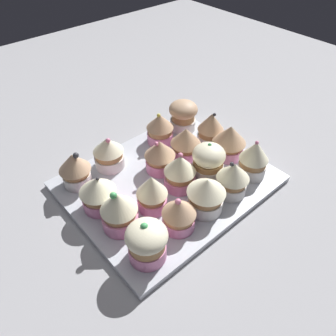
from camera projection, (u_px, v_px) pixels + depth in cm
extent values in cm
cube|color=#9E9EA3|center=(168.00, 189.00, 64.74)|extent=(180.00, 180.00, 3.00)
cube|color=silver|center=(168.00, 182.00, 63.32)|extent=(37.07, 30.28, 1.20)
cylinder|color=pink|center=(148.00, 251.00, 49.52)|extent=(5.84, 5.84, 2.63)
cylinder|color=#AD7F51|center=(147.00, 243.00, 48.13)|extent=(5.52, 5.52, 1.49)
ellipsoid|color=#F4EDC6|center=(146.00, 236.00, 46.91)|extent=(6.40, 6.40, 3.56)
sphere|color=#4CB266|center=(144.00, 227.00, 46.12)|extent=(1.16, 1.16, 1.16)
cylinder|color=pink|center=(179.00, 222.00, 53.88)|extent=(5.48, 5.48, 2.27)
cylinder|color=#AD7F51|center=(179.00, 215.00, 52.74)|extent=(5.16, 5.16, 1.10)
cone|color=tan|center=(179.00, 207.00, 51.41)|extent=(5.68, 5.68, 2.86)
sphere|color=pink|center=(178.00, 202.00, 50.59)|extent=(1.01, 1.01, 1.01)
cylinder|color=white|center=(207.00, 202.00, 56.76)|extent=(6.16, 6.16, 2.69)
cylinder|color=#AD7F51|center=(208.00, 194.00, 55.33)|extent=(5.75, 5.75, 1.54)
cone|color=#F4EDC6|center=(209.00, 185.00, 53.84)|extent=(6.70, 6.70, 2.90)
cylinder|color=white|center=(231.00, 188.00, 59.53)|extent=(5.45, 5.45, 2.48)
cylinder|color=#AD7F51|center=(232.00, 180.00, 58.24)|extent=(5.05, 5.05, 1.34)
cone|color=#F4EDC6|center=(234.00, 171.00, 56.70)|extent=(5.92, 5.92, 3.22)
sphere|color=#333338|center=(232.00, 164.00, 55.79)|extent=(0.78, 0.78, 0.78)
cylinder|color=white|center=(251.00, 169.00, 63.19)|extent=(5.47, 5.47, 2.59)
cylinder|color=#AD7F51|center=(253.00, 162.00, 61.87)|extent=(5.11, 5.11, 1.34)
cone|color=#F4EDC6|center=(255.00, 151.00, 60.09)|extent=(5.57, 5.57, 3.92)
sphere|color=pink|center=(257.00, 143.00, 58.90)|extent=(0.70, 0.70, 0.70)
cylinder|color=pink|center=(121.00, 220.00, 53.85)|extent=(6.11, 6.11, 2.77)
cylinder|color=#AD7F51|center=(119.00, 212.00, 52.47)|extent=(5.40, 5.40, 1.34)
cone|color=#F4EDC6|center=(118.00, 202.00, 50.82)|extent=(6.13, 6.13, 3.54)
sphere|color=#4CB266|center=(113.00, 195.00, 49.65)|extent=(1.14, 1.14, 1.14)
cylinder|color=pink|center=(152.00, 203.00, 57.02)|extent=(5.24, 5.24, 2.24)
cylinder|color=#AD7F51|center=(152.00, 196.00, 55.83)|extent=(4.69, 4.69, 1.27)
cone|color=#F4EDC6|center=(152.00, 185.00, 54.11)|extent=(5.46, 5.46, 3.85)
cylinder|color=pink|center=(180.00, 181.00, 60.90)|extent=(5.89, 5.89, 2.36)
cylinder|color=#AD7F51|center=(180.00, 174.00, 59.66)|extent=(5.25, 5.25, 1.34)
cone|color=#F4EDC6|center=(180.00, 164.00, 58.00)|extent=(5.93, 5.93, 3.59)
sphere|color=pink|center=(180.00, 155.00, 57.19)|extent=(1.00, 1.00, 1.00)
cylinder|color=white|center=(207.00, 170.00, 62.80)|extent=(6.08, 6.08, 2.77)
cylinder|color=#AD7F51|center=(208.00, 162.00, 61.43)|extent=(5.73, 5.73, 1.30)
ellipsoid|color=#F4EDC6|center=(209.00, 155.00, 60.18)|extent=(6.25, 6.25, 3.99)
sphere|color=#4CB266|center=(210.00, 145.00, 59.34)|extent=(0.76, 0.76, 0.76)
cylinder|color=pink|center=(228.00, 151.00, 67.51)|extent=(6.18, 6.18, 2.38)
cylinder|color=#AD7F51|center=(229.00, 144.00, 66.35)|extent=(5.46, 5.46, 1.05)
cone|color=tan|center=(230.00, 135.00, 64.69)|extent=(6.88, 6.88, 3.87)
cylinder|color=pink|center=(100.00, 202.00, 56.99)|extent=(5.91, 5.91, 2.54)
cylinder|color=#AD7F51|center=(98.00, 194.00, 55.69)|extent=(5.55, 5.55, 1.33)
cone|color=#F4EDC6|center=(96.00, 185.00, 54.25)|extent=(6.40, 6.40, 2.95)
sphere|color=#333338|center=(98.00, 179.00, 53.42)|extent=(0.60, 0.60, 0.60)
cylinder|color=pink|center=(160.00, 164.00, 64.33)|extent=(5.64, 5.64, 2.45)
cylinder|color=#AD7F51|center=(160.00, 157.00, 63.11)|extent=(5.19, 5.19, 1.16)
cone|color=tan|center=(160.00, 148.00, 61.60)|extent=(6.06, 6.06, 3.32)
sphere|color=pink|center=(158.00, 143.00, 60.34)|extent=(0.80, 0.80, 0.80)
cylinder|color=pink|center=(185.00, 152.00, 67.24)|extent=(5.63, 5.63, 2.30)
cylinder|color=#AD7F51|center=(185.00, 146.00, 66.05)|extent=(5.08, 5.08, 1.21)
cone|color=tan|center=(186.00, 136.00, 64.46)|extent=(6.17, 6.17, 3.51)
cylinder|color=white|center=(209.00, 139.00, 70.59)|extent=(5.41, 5.41, 2.28)
cylinder|color=#AD7F51|center=(210.00, 132.00, 69.33)|extent=(4.77, 4.77, 1.46)
cone|color=tan|center=(211.00, 122.00, 67.56)|extent=(5.58, 5.58, 3.78)
sphere|color=#333338|center=(214.00, 115.00, 66.32)|extent=(0.71, 0.71, 0.71)
cylinder|color=white|center=(77.00, 178.00, 61.37)|extent=(5.29, 5.29, 2.45)
cylinder|color=#AD7F51|center=(76.00, 171.00, 60.15)|extent=(4.90, 4.90, 1.16)
cone|color=tan|center=(73.00, 162.00, 58.60)|extent=(5.92, 5.92, 3.44)
sphere|color=#333338|center=(76.00, 155.00, 57.57)|extent=(1.09, 1.09, 1.09)
cylinder|color=white|center=(110.00, 161.00, 65.10)|extent=(5.91, 5.91, 2.44)
cylinder|color=#AD7F51|center=(109.00, 154.00, 63.81)|extent=(5.36, 5.36, 1.36)
cone|color=#F4EDC6|center=(107.00, 145.00, 62.34)|extent=(6.01, 6.01, 3.01)
sphere|color=pink|center=(108.00, 140.00, 61.15)|extent=(0.91, 0.91, 0.91)
cylinder|color=pink|center=(160.00, 137.00, 71.09)|extent=(5.66, 5.66, 2.35)
cylinder|color=#AD7F51|center=(160.00, 130.00, 69.84)|extent=(5.28, 5.28, 1.35)
cone|color=tan|center=(160.00, 121.00, 68.33)|extent=(5.84, 5.84, 3.16)
sphere|color=#EAD64C|center=(159.00, 115.00, 67.35)|extent=(0.81, 0.81, 0.81)
cylinder|color=white|center=(183.00, 124.00, 74.64)|extent=(5.82, 5.82, 2.48)
cylinder|color=#AD7F51|center=(183.00, 116.00, 73.29)|extent=(5.20, 5.20, 1.54)
ellipsoid|color=tan|center=(183.00, 109.00, 72.02)|extent=(6.45, 6.45, 3.72)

